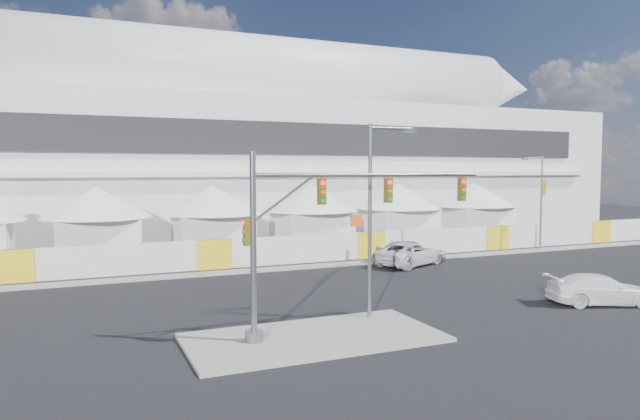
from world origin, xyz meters
name	(u,v)px	position (x,y,z in m)	size (l,w,h in m)	color
ground	(404,308)	(0.00, 0.00, 0.00)	(160.00, 160.00, 0.00)	black
median_island	(314,337)	(-6.00, -3.00, 0.07)	(10.00, 5.00, 0.15)	gray
far_curb	(532,250)	(20.00, 12.50, 0.06)	(80.00, 1.20, 0.12)	gray
stadium	(284,147)	(8.71, 41.50, 9.45)	(80.00, 24.80, 21.98)	silver
tent_row	(263,211)	(0.50, 24.00, 3.15)	(53.40, 8.40, 5.40)	white
hoarding_fence	(371,245)	(6.00, 14.50, 1.00)	(70.00, 0.25, 2.00)	silver
scaffold_tower	(553,175)	(46.00, 36.00, 6.00)	(4.40, 4.40, 12.00)	#595B60
sedan_silver	(410,251)	(7.48, 11.29, 0.86)	(5.02, 2.02, 1.71)	#B3B2B7
pickup_curb	(410,254)	(6.92, 10.50, 0.81)	(5.82, 2.68, 1.62)	white
pickup_near	(600,289)	(9.38, -3.19, 0.75)	(5.14, 2.09, 1.49)	white
lot_car_a	(457,237)	(16.51, 17.91, 0.76)	(4.63, 1.61, 1.52)	white
lot_car_b	(519,235)	(22.71, 16.97, 0.71)	(4.17, 1.68, 1.42)	black
lot_car_c	(139,254)	(-10.48, 18.67, 0.72)	(4.95, 2.01, 1.44)	#A9A8AC
traffic_mast	(309,232)	(-6.11, -2.78, 4.24)	(10.63, 0.70, 7.24)	gray
streetlight_median	(374,206)	(-2.38, -1.29, 5.08)	(2.37, 0.24, 8.58)	gray
streetlight_curb	(540,196)	(20.65, 12.50, 4.55)	(2.32, 0.52, 7.83)	gray
boom_lift	(309,245)	(1.99, 17.16, 0.86)	(6.50, 2.20, 3.21)	#F25716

